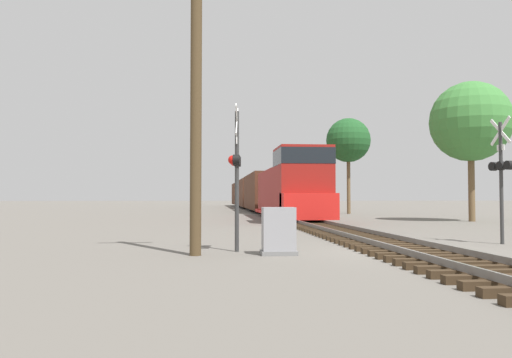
{
  "coord_description": "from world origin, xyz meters",
  "views": [
    {
      "loc": [
        -5.44,
        -13.71,
        1.56
      ],
      "look_at": [
        -3.67,
        5.67,
        2.26
      ],
      "focal_mm": 35.0,
      "sensor_mm": 36.0,
      "label": 1
    }
  ],
  "objects": [
    {
      "name": "ground_plane",
      "position": [
        0.0,
        0.0,
        0.0
      ],
      "size": [
        400.0,
        400.0,
        0.0
      ],
      "primitive_type": "plane",
      "color": "#666059"
    },
    {
      "name": "rail_track_bed",
      "position": [
        0.0,
        -0.0,
        0.14
      ],
      "size": [
        2.6,
        160.0,
        0.31
      ],
      "color": "#382819",
      "rests_on": "ground"
    },
    {
      "name": "freight_train",
      "position": [
        0.0,
        46.26,
        2.05
      ],
      "size": [
        3.12,
        67.48,
        4.51
      ],
      "color": "maroon",
      "rests_on": "ground"
    },
    {
      "name": "crossing_signal_near",
      "position": [
        -4.72,
        0.57,
        2.46
      ],
      "size": [
        0.42,
        1.01,
        4.19
      ],
      "rotation": [
        0.0,
        0.0,
        -1.69
      ],
      "color": "#333333",
      "rests_on": "ground"
    },
    {
      "name": "crossing_signal_far",
      "position": [
        4.23,
        2.05,
        2.47
      ],
      "size": [
        0.47,
        1.02,
        4.22
      ],
      "rotation": [
        0.0,
        0.0,
        1.75
      ],
      "color": "#333333",
      "rests_on": "ground"
    },
    {
      "name": "relay_cabinet",
      "position": [
        -3.61,
        -0.33,
        0.63
      ],
      "size": [
        0.96,
        0.64,
        1.28
      ],
      "color": "slate",
      "rests_on": "ground"
    },
    {
      "name": "utility_pole",
      "position": [
        -5.84,
        -0.29,
        4.05
      ],
      "size": [
        1.8,
        0.31,
        7.88
      ],
      "color": "#4C3A23",
      "rests_on": "ground"
    },
    {
      "name": "tree_far_right",
      "position": [
        11.23,
        16.83,
        6.4
      ],
      "size": [
        5.14,
        5.14,
        9.0
      ],
      "color": "brown",
      "rests_on": "ground"
    },
    {
      "name": "tree_mid_background",
      "position": [
        7.38,
        31.71,
        6.84
      ],
      "size": [
        4.12,
        4.12,
        8.94
      ],
      "color": "brown",
      "rests_on": "ground"
    }
  ]
}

